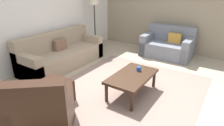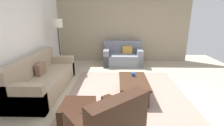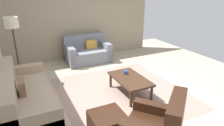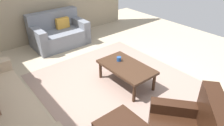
{
  "view_description": "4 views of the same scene",
  "coord_description": "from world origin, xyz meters",
  "views": [
    {
      "loc": [
        -3.06,
        -1.62,
        1.99
      ],
      "look_at": [
        -0.29,
        0.21,
        0.63
      ],
      "focal_mm": 30.56,
      "sensor_mm": 36.0,
      "label": 1
    },
    {
      "loc": [
        -3.59,
        0.26,
        1.85
      ],
      "look_at": [
        -0.01,
        0.35,
        0.77
      ],
      "focal_mm": 26.09,
      "sensor_mm": 36.0,
      "label": 2
    },
    {
      "loc": [
        -3.68,
        2.04,
        2.36
      ],
      "look_at": [
        0.15,
        0.18,
        0.73
      ],
      "focal_mm": 31.95,
      "sensor_mm": 36.0,
      "label": 3
    },
    {
      "loc": [
        -2.56,
        2.2,
        2.42
      ],
      "look_at": [
        -0.16,
        0.23,
        0.62
      ],
      "focal_mm": 33.0,
      "sensor_mm": 36.0,
      "label": 4
    }
  ],
  "objects": [
    {
      "name": "stone_feature_panel",
      "position": [
        3.0,
        0.0,
        1.4
      ],
      "size": [
        0.12,
        5.2,
        2.8
      ],
      "primitive_type": "cube",
      "color": "gray",
      "rests_on": "ground_plane"
    },
    {
      "name": "ground_plane",
      "position": [
        0.0,
        0.0,
        0.0
      ],
      "size": [
        8.0,
        8.0,
        0.0
      ],
      "primitive_type": "plane",
      "color": "tan"
    },
    {
      "name": "lamp_standing",
      "position": [
        1.61,
        2.11,
        1.41
      ],
      "size": [
        0.32,
        0.32,
        1.71
      ],
      "color": "black",
      "rests_on": "ground_plane"
    },
    {
      "name": "couch_main",
      "position": [
        0.14,
        2.11,
        0.3
      ],
      "size": [
        2.29,
        0.88,
        0.88
      ],
      "color": "gray",
      "rests_on": "ground_plane"
    },
    {
      "name": "couch_loveseat",
      "position": [
        2.44,
        -0.0,
        0.3
      ],
      "size": [
        0.9,
        1.42,
        0.88
      ],
      "color": "slate",
      "rests_on": "ground_plane"
    },
    {
      "name": "cup",
      "position": [
        0.11,
        -0.16,
        0.45
      ],
      "size": [
        0.09,
        0.09,
        0.08
      ],
      "primitive_type": "cylinder",
      "color": "#1E478C",
      "rests_on": "coffee_table"
    },
    {
      "name": "coffee_table",
      "position": [
        -0.13,
        -0.15,
        0.36
      ],
      "size": [
        1.1,
        0.64,
        0.41
      ],
      "color": "#382316",
      "rests_on": "ground_plane"
    },
    {
      "name": "ottoman",
      "position": [
        -1.17,
        0.9,
        0.2
      ],
      "size": [
        0.56,
        0.56,
        0.4
      ],
      "primitive_type": "cube",
      "color": "black",
      "rests_on": "ground_plane"
    },
    {
      "name": "area_rug",
      "position": [
        0.0,
        0.0,
        0.0
      ],
      "size": [
        2.96,
        2.79,
        0.01
      ],
      "primitive_type": "cube",
      "color": "gray",
      "rests_on": "ground_plane"
    }
  ]
}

